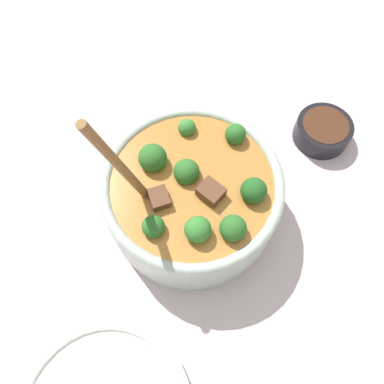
{
  "coord_description": "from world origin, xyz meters",
  "views": [
    {
      "loc": [
        0.21,
        -0.13,
        0.58
      ],
      "look_at": [
        0.0,
        0.0,
        0.07
      ],
      "focal_mm": 35.0,
      "sensor_mm": 36.0,
      "label": 1
    }
  ],
  "objects": [
    {
      "name": "ground_plane",
      "position": [
        0.0,
        0.0,
        0.0
      ],
      "size": [
        4.0,
        4.0,
        0.0
      ],
      "primitive_type": "plane",
      "color": "silver"
    },
    {
      "name": "stew_bowl",
      "position": [
        0.0,
        -0.0,
        0.06
      ],
      "size": [
        0.27,
        0.27,
        0.28
      ],
      "color": "#B2C6BC",
      "rests_on": "ground_plane"
    },
    {
      "name": "condiment_bowl",
      "position": [
        0.0,
        0.28,
        0.02
      ],
      "size": [
        0.1,
        0.1,
        0.04
      ],
      "color": "black",
      "rests_on": "ground_plane"
    }
  ]
}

